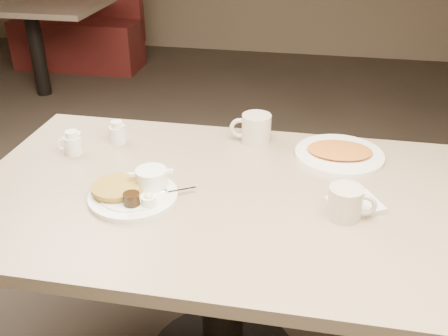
% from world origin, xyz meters
% --- Properties ---
extents(diner_table, '(1.50, 0.90, 0.75)m').
position_xyz_m(diner_table, '(0.00, 0.00, 0.58)').
color(diner_table, tan).
rests_on(diner_table, ground).
extents(main_plate, '(0.34, 0.33, 0.07)m').
position_xyz_m(main_plate, '(-0.24, -0.07, 0.77)').
color(main_plate, white).
rests_on(main_plate, diner_table).
extents(coffee_mug_near, '(0.13, 0.10, 0.09)m').
position_xyz_m(coffee_mug_near, '(0.35, -0.06, 0.80)').
color(coffee_mug_near, beige).
rests_on(coffee_mug_near, diner_table).
extents(napkin, '(0.17, 0.16, 0.02)m').
position_xyz_m(napkin, '(0.38, -0.01, 0.76)').
color(napkin, silver).
rests_on(napkin, diner_table).
extents(coffee_mug_far, '(0.15, 0.11, 0.10)m').
position_xyz_m(coffee_mug_far, '(0.05, 0.35, 0.80)').
color(coffee_mug_far, beige).
rests_on(coffee_mug_far, diner_table).
extents(creamer_left, '(0.08, 0.06, 0.08)m').
position_xyz_m(creamer_left, '(-0.54, 0.15, 0.79)').
color(creamer_left, white).
rests_on(creamer_left, diner_table).
extents(creamer_right, '(0.08, 0.06, 0.08)m').
position_xyz_m(creamer_right, '(-0.42, 0.26, 0.79)').
color(creamer_right, white).
rests_on(creamer_right, diner_table).
extents(hash_plate, '(0.30, 0.30, 0.04)m').
position_xyz_m(hash_plate, '(0.34, 0.29, 0.76)').
color(hash_plate, white).
rests_on(hash_plate, diner_table).
extents(booth_back_left, '(1.16, 1.37, 1.12)m').
position_xyz_m(booth_back_left, '(-1.99, 3.15, 0.41)').
color(booth_back_left, maroon).
rests_on(booth_back_left, ground).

